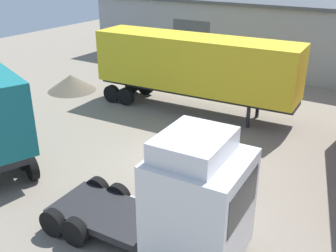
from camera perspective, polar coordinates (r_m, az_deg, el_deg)
name	(u,v)px	position (r m, az deg, el deg)	size (l,w,h in m)	color
ground_plane	(179,162)	(16.93, 1.66, -5.24)	(60.00, 60.00, 0.00)	gray
warehouse_building	(298,36)	(31.66, 18.33, 12.26)	(33.43, 7.38, 5.10)	#93999E
tractor_unit_white	(185,203)	(11.01, 2.48, -11.13)	(6.28, 2.77, 4.03)	silver
container_trailer_grey	(193,65)	(21.70, 3.70, 8.84)	(11.47, 3.08, 4.20)	yellow
gravel_pile	(71,83)	(26.44, -13.86, 6.12)	(3.13, 3.13, 1.05)	#665B4C
oil_drum	(232,171)	(15.58, 9.30, -6.47)	(0.58, 0.58, 0.88)	#33519E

